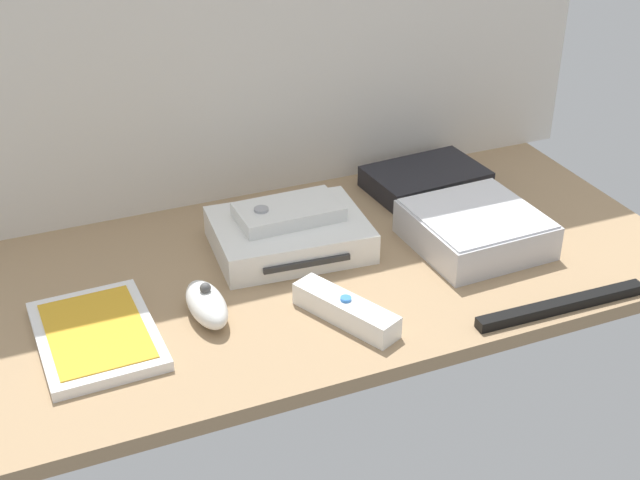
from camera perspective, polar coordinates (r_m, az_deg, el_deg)
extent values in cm
cube|color=#9E7F5B|center=(120.14, 0.00, -2.06)|extent=(100.00, 48.00, 2.00)
cube|color=white|center=(122.55, -2.01, 0.36)|extent=(22.16, 17.55, 4.40)
cube|color=#2D2D2D|center=(115.79, -0.85, -1.55)|extent=(12.01, 1.51, 0.80)
cube|color=silver|center=(125.03, 10.08, 0.67)|extent=(17.59, 17.59, 5.00)
cube|color=silver|center=(123.77, 10.19, 1.74)|extent=(16.89, 16.89, 0.30)
cube|color=white|center=(108.36, -14.35, -6.05)|extent=(14.09, 19.35, 1.40)
cube|color=gold|center=(107.91, -14.40, -5.72)|extent=(11.57, 16.62, 0.16)
cube|color=black|center=(140.16, 6.89, 3.95)|extent=(18.80, 13.24, 3.40)
cube|color=#19D833|center=(135.63, 8.31, 2.91)|extent=(8.01, 0.96, 0.60)
cube|color=white|center=(108.00, 1.68, -4.59)|extent=(9.44, 14.95, 3.00)
cylinder|color=#387FDB|center=(107.04, 1.69, -3.84)|extent=(1.40, 1.40, 0.40)
ellipsoid|color=white|center=(109.01, -7.40, -4.18)|extent=(4.77, 10.16, 4.00)
sphere|color=#4C4C4C|center=(107.68, -7.48, -3.13)|extent=(1.40, 1.40, 1.40)
cube|color=white|center=(121.69, -2.06, 1.85)|extent=(14.44, 8.07, 2.00)
cylinder|color=#99999E|center=(119.93, -3.85, 2.00)|extent=(2.01, 2.01, 0.40)
cube|color=black|center=(114.35, 15.47, -4.13)|extent=(24.04, 2.41, 1.40)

